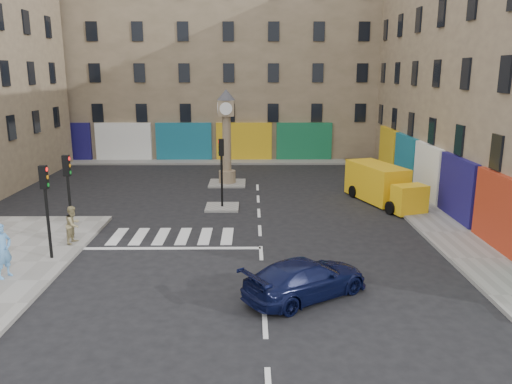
{
  "coord_description": "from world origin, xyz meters",
  "views": [
    {
      "loc": [
        -0.39,
        -18.42,
        7.31
      ],
      "look_at": [
        -0.19,
        3.51,
        2.0
      ],
      "focal_mm": 35.0,
      "sensor_mm": 36.0,
      "label": 1
    }
  ],
  "objects_px": {
    "clock_pillar": "(227,131)",
    "pedestrian_blue": "(3,251)",
    "pedestrian_tan": "(73,224)",
    "navy_sedan": "(306,278)",
    "yellow_van": "(382,185)",
    "traffic_light_left_far": "(68,183)",
    "traffic_light_left_near": "(46,197)",
    "traffic_light_island": "(221,162)"
  },
  "relations": [
    {
      "from": "yellow_van",
      "to": "pedestrian_blue",
      "type": "distance_m",
      "value": 19.48
    },
    {
      "from": "navy_sedan",
      "to": "yellow_van",
      "type": "xyz_separation_m",
      "value": [
        5.61,
        12.18,
        0.4
      ]
    },
    {
      "from": "navy_sedan",
      "to": "yellow_van",
      "type": "relative_size",
      "value": 0.74
    },
    {
      "from": "traffic_light_left_near",
      "to": "yellow_van",
      "type": "relative_size",
      "value": 0.61
    },
    {
      "from": "traffic_light_left_far",
      "to": "pedestrian_blue",
      "type": "relative_size",
      "value": 1.84
    },
    {
      "from": "yellow_van",
      "to": "pedestrian_blue",
      "type": "relative_size",
      "value": 3.03
    },
    {
      "from": "pedestrian_blue",
      "to": "traffic_light_left_far",
      "type": "bearing_deg",
      "value": 10.51
    },
    {
      "from": "traffic_light_left_far",
      "to": "yellow_van",
      "type": "relative_size",
      "value": 0.61
    },
    {
      "from": "traffic_light_island",
      "to": "yellow_van",
      "type": "height_order",
      "value": "traffic_light_island"
    },
    {
      "from": "traffic_light_left_far",
      "to": "navy_sedan",
      "type": "distance_m",
      "value": 11.42
    },
    {
      "from": "traffic_light_island",
      "to": "pedestrian_blue",
      "type": "relative_size",
      "value": 1.84
    },
    {
      "from": "traffic_light_left_far",
      "to": "clock_pillar",
      "type": "xyz_separation_m",
      "value": [
        6.3,
        11.4,
        0.93
      ]
    },
    {
      "from": "clock_pillar",
      "to": "yellow_van",
      "type": "bearing_deg",
      "value": -28.57
    },
    {
      "from": "traffic_light_left_near",
      "to": "yellow_van",
      "type": "distance_m",
      "value": 17.78
    },
    {
      "from": "traffic_light_left_far",
      "to": "traffic_light_island",
      "type": "height_order",
      "value": "traffic_light_left_far"
    },
    {
      "from": "navy_sedan",
      "to": "yellow_van",
      "type": "height_order",
      "value": "yellow_van"
    },
    {
      "from": "traffic_light_island",
      "to": "pedestrian_tan",
      "type": "height_order",
      "value": "traffic_light_island"
    },
    {
      "from": "navy_sedan",
      "to": "yellow_van",
      "type": "distance_m",
      "value": 13.42
    },
    {
      "from": "traffic_light_left_far",
      "to": "traffic_light_island",
      "type": "xyz_separation_m",
      "value": [
        6.3,
        5.4,
        -0.03
      ]
    },
    {
      "from": "traffic_light_left_near",
      "to": "pedestrian_blue",
      "type": "bearing_deg",
      "value": -115.18
    },
    {
      "from": "clock_pillar",
      "to": "yellow_van",
      "type": "distance_m",
      "value": 10.57
    },
    {
      "from": "yellow_van",
      "to": "traffic_light_left_near",
      "type": "bearing_deg",
      "value": -168.17
    },
    {
      "from": "clock_pillar",
      "to": "pedestrian_blue",
      "type": "bearing_deg",
      "value": -114.62
    },
    {
      "from": "traffic_light_left_near",
      "to": "clock_pillar",
      "type": "height_order",
      "value": "clock_pillar"
    },
    {
      "from": "clock_pillar",
      "to": "yellow_van",
      "type": "xyz_separation_m",
      "value": [
        9.02,
        -4.91,
        -2.5
      ]
    },
    {
      "from": "traffic_light_left_far",
      "to": "pedestrian_tan",
      "type": "distance_m",
      "value": 1.8
    },
    {
      "from": "clock_pillar",
      "to": "navy_sedan",
      "type": "relative_size",
      "value": 1.36
    },
    {
      "from": "yellow_van",
      "to": "traffic_light_island",
      "type": "bearing_deg",
      "value": 168.58
    },
    {
      "from": "pedestrian_blue",
      "to": "navy_sedan",
      "type": "bearing_deg",
      "value": -75.2
    },
    {
      "from": "yellow_van",
      "to": "pedestrian_tan",
      "type": "height_order",
      "value": "yellow_van"
    },
    {
      "from": "navy_sedan",
      "to": "pedestrian_tan",
      "type": "distance_m",
      "value": 10.69
    },
    {
      "from": "clock_pillar",
      "to": "pedestrian_tan",
      "type": "height_order",
      "value": "clock_pillar"
    },
    {
      "from": "traffic_light_island",
      "to": "pedestrian_tan",
      "type": "relative_size",
      "value": 2.28
    },
    {
      "from": "pedestrian_blue",
      "to": "clock_pillar",
      "type": "bearing_deg",
      "value": -2.35
    },
    {
      "from": "traffic_light_island",
      "to": "clock_pillar",
      "type": "height_order",
      "value": "clock_pillar"
    },
    {
      "from": "navy_sedan",
      "to": "pedestrian_tan",
      "type": "bearing_deg",
      "value": 27.8
    },
    {
      "from": "traffic_light_left_near",
      "to": "yellow_van",
      "type": "height_order",
      "value": "traffic_light_left_near"
    },
    {
      "from": "traffic_light_island",
      "to": "navy_sedan",
      "type": "height_order",
      "value": "traffic_light_island"
    },
    {
      "from": "clock_pillar",
      "to": "pedestrian_blue",
      "type": "xyz_separation_m",
      "value": [
        -7.2,
        -15.7,
        -2.4
      ]
    },
    {
      "from": "traffic_light_left_near",
      "to": "pedestrian_tan",
      "type": "xyz_separation_m",
      "value": [
        0.3,
        1.78,
        -1.66
      ]
    },
    {
      "from": "traffic_light_left_far",
      "to": "yellow_van",
      "type": "distance_m",
      "value": 16.71
    },
    {
      "from": "navy_sedan",
      "to": "pedestrian_tan",
      "type": "xyz_separation_m",
      "value": [
        -9.4,
        5.07,
        0.31
      ]
    }
  ]
}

